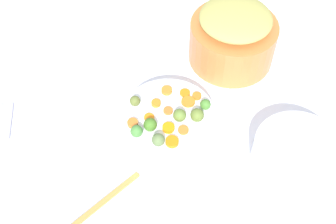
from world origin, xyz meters
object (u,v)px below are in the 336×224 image
Objects in this scene: wooden_spoon at (77,223)px; casserole_dish at (297,156)px; metal_pot at (232,42)px; serving_bowl_carrots at (168,123)px.

wooden_spoon is 0.60m from casserole_dish.
casserole_dish is (0.42, -0.07, -0.03)m from metal_pot.
wooden_spoon is at bearing -65.64° from metal_pot.
casserole_dish reaches higher than wooden_spoon.
metal_pot reaches higher than wooden_spoon.
serving_bowl_carrots is at bearing 112.24° from wooden_spoon.
metal_pot is 1.14× the size of casserole_dish.
casserole_dish is at bearing 77.77° from wooden_spoon.
serving_bowl_carrots is at bearing -63.50° from metal_pot.
metal_pot reaches higher than casserole_dish.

